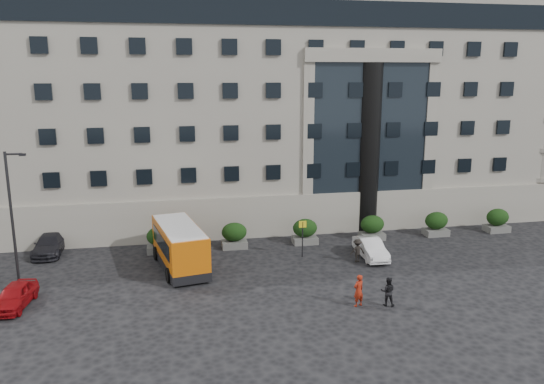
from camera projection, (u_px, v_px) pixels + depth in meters
The scene contains 18 objects.
ground at pixel (230, 292), 30.25m from camera, with size 120.00×120.00×0.00m, color black.
civic_building at pixel (265, 108), 50.46m from camera, with size 44.00×24.00×18.00m, color gray.
entrance_column at pixel (368, 149), 40.92m from camera, with size 1.80×1.80×13.00m, color black.
hedge_a at pixel (160, 239), 36.77m from camera, with size 1.80×1.26×1.84m.
hedge_b at pixel (234, 235), 37.74m from camera, with size 1.80×1.26×1.84m.
hedge_c at pixel (305, 231), 38.71m from camera, with size 1.80×1.26×1.84m.
hedge_d at pixel (372, 227), 39.67m from camera, with size 1.80×1.26×1.84m.
hedge_e at pixel (436, 224), 40.64m from camera, with size 1.80×1.26×1.84m.
hedge_f at pixel (497, 220), 41.61m from camera, with size 1.80×1.26×1.84m.
street_lamp at pixel (13, 215), 29.94m from camera, with size 1.16×0.18×8.00m.
bus_stop_sign at pixel (303, 232), 35.68m from camera, with size 0.50×0.08×2.52m.
minibus at pixel (180, 245), 33.65m from camera, with size 3.58×7.06×2.81m.
parked_car_a at pixel (15, 296), 28.21m from camera, with size 1.48×3.68×1.26m, color #990B0F.
parked_car_c at pixel (50, 244), 36.65m from camera, with size 1.83×4.50×1.31m, color black.
white_taxi at pixel (371, 248), 35.78m from camera, with size 1.39×3.98×1.31m, color white.
pedestrian_a at pixel (359, 290), 28.24m from camera, with size 0.65×0.43×1.78m, color maroon.
pedestrian_b at pixel (388, 291), 28.35m from camera, with size 0.78×0.61×1.60m, color black.
pedestrian_c at pixel (357, 251), 34.90m from camera, with size 1.02×0.58×1.57m, color black.
Camera 1 is at (-3.04, -28.19, 12.23)m, focal length 35.00 mm.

